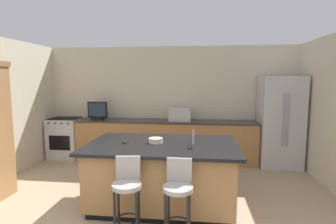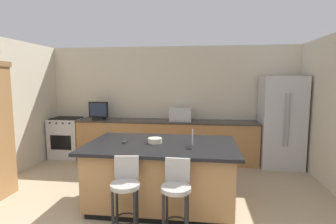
{
  "view_description": "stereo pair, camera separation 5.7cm",
  "coord_description": "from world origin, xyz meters",
  "views": [
    {
      "loc": [
        0.67,
        -1.7,
        1.84
      ],
      "look_at": [
        0.14,
        2.84,
        1.28
      ],
      "focal_mm": 28.2,
      "sensor_mm": 36.0,
      "label": 1
    },
    {
      "loc": [
        0.72,
        -1.69,
        1.84
      ],
      "look_at": [
        0.14,
        2.84,
        1.28
      ],
      "focal_mm": 28.2,
      "sensor_mm": 36.0,
      "label": 2
    }
  ],
  "objects": [
    {
      "name": "counter_back",
      "position": [
        -0.07,
        4.14,
        0.47
      ],
      "size": [
        4.06,
        0.62,
        0.93
      ],
      "color": "#9E7042",
      "rests_on": "ground_plane"
    },
    {
      "name": "range_oven",
      "position": [
        -2.46,
        4.13,
        0.47
      ],
      "size": [
        0.71,
        0.63,
        0.95
      ],
      "color": "#B7BABF",
      "rests_on": "ground_plane"
    },
    {
      "name": "tv_monitor",
      "position": [
        -1.63,
        4.08,
        1.12
      ],
      "size": [
        0.45,
        0.16,
        0.41
      ],
      "color": "black",
      "rests_on": "counter_back"
    },
    {
      "name": "wall_back",
      "position": [
        0.0,
        4.52,
        1.3
      ],
      "size": [
        6.25,
        0.12,
        2.61
      ],
      "primitive_type": "cube",
      "color": "beige",
      "rests_on": "ground_plane"
    },
    {
      "name": "tv_remote",
      "position": [
        -0.39,
        2.0,
        0.93
      ],
      "size": [
        0.05,
        0.17,
        0.02
      ],
      "primitive_type": "cube",
      "rotation": [
        0.0,
        0.0,
        -0.02
      ],
      "color": "black",
      "rests_on": "kitchen_island"
    },
    {
      "name": "microwave",
      "position": [
        0.26,
        4.14,
        1.07
      ],
      "size": [
        0.48,
        0.36,
        0.28
      ],
      "primitive_type": "cube",
      "color": "#B7BABF",
      "rests_on": "counter_back"
    },
    {
      "name": "cell_phone",
      "position": [
        0.56,
        1.79,
        0.93
      ],
      "size": [
        0.09,
        0.16,
        0.01
      ],
      "primitive_type": "cube",
      "rotation": [
        0.0,
        0.0,
        0.14
      ],
      "color": "black",
      "rests_on": "kitchen_island"
    },
    {
      "name": "refrigerator",
      "position": [
        2.39,
        4.07,
        0.96
      ],
      "size": [
        0.84,
        0.77,
        1.92
      ],
      "color": "#B7BABF",
      "rests_on": "ground_plane"
    },
    {
      "name": "bar_stool_right",
      "position": [
        0.45,
        1.14,
        0.56
      ],
      "size": [
        0.34,
        0.34,
        0.94
      ],
      "rotation": [
        0.0,
        0.0,
        -0.03
      ],
      "color": "gray",
      "rests_on": "ground_plane"
    },
    {
      "name": "bar_stool_left",
      "position": [
        -0.14,
        1.15,
        0.56
      ],
      "size": [
        0.34,
        0.36,
        0.94
      ],
      "rotation": [
        0.0,
        0.0,
        0.14
      ],
      "color": "gray",
      "rests_on": "ground_plane"
    },
    {
      "name": "fruit_bowl",
      "position": [
        0.05,
        2.02,
        0.96
      ],
      "size": [
        0.2,
        0.2,
        0.07
      ],
      "primitive_type": "cylinder",
      "color": "beige",
      "rests_on": "kitchen_island"
    },
    {
      "name": "sink_faucet_back",
      "position": [
        0.07,
        4.24,
        1.05
      ],
      "size": [
        0.02,
        0.02,
        0.24
      ],
      "primitive_type": "cylinder",
      "color": "#B2B2B7",
      "rests_on": "counter_back"
    },
    {
      "name": "kitchen_island",
      "position": [
        0.15,
        2.0,
        0.47
      ],
      "size": [
        2.15,
        1.35,
        0.92
      ],
      "color": "black",
      "rests_on": "ground_plane"
    },
    {
      "name": "sink_faucet_island",
      "position": [
        0.6,
        2.0,
        1.03
      ],
      "size": [
        0.02,
        0.02,
        0.22
      ],
      "primitive_type": "cylinder",
      "color": "#B2B2B7",
      "rests_on": "kitchen_island"
    }
  ]
}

